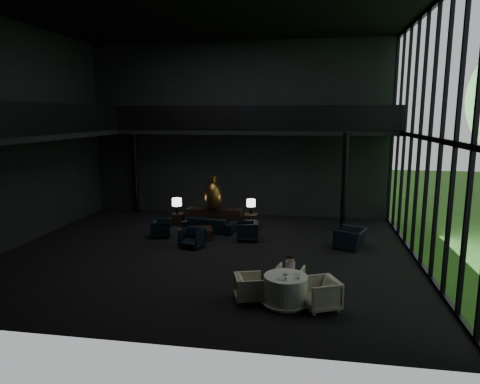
% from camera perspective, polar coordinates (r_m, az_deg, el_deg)
% --- Properties ---
extents(floor, '(14.00, 12.00, 0.02)m').
position_cam_1_polar(floor, '(14.97, -4.24, -8.13)').
color(floor, black).
rests_on(floor, ground).
extents(ceiling, '(14.00, 12.00, 0.02)m').
position_cam_1_polar(ceiling, '(14.58, -4.69, 23.25)').
color(ceiling, black).
rests_on(ceiling, ground).
extents(wall_back, '(14.00, 0.04, 8.00)m').
position_cam_1_polar(wall_back, '(20.10, -0.33, 8.22)').
color(wall_back, black).
rests_on(wall_back, ground).
extents(wall_front, '(14.00, 0.04, 8.00)m').
position_cam_1_polar(wall_front, '(8.53, -14.13, 5.16)').
color(wall_front, black).
rests_on(wall_front, ground).
extents(wall_left, '(0.04, 12.00, 8.00)m').
position_cam_1_polar(wall_left, '(17.29, -27.78, 6.72)').
color(wall_left, black).
rests_on(wall_left, ground).
extents(curtain_wall, '(0.20, 12.00, 8.00)m').
position_cam_1_polar(curtain_wall, '(14.26, 23.98, 6.51)').
color(curtain_wall, black).
rests_on(curtain_wall, ground).
extents(mezzanine_left, '(2.00, 12.00, 0.25)m').
position_cam_1_polar(mezzanine_left, '(16.71, -25.02, 6.86)').
color(mezzanine_left, black).
rests_on(mezzanine_left, wall_left).
extents(mezzanine_back, '(12.00, 2.00, 0.25)m').
position_cam_1_polar(mezzanine_back, '(18.96, 2.16, 8.09)').
color(mezzanine_back, black).
rests_on(mezzanine_back, wall_back).
extents(railing_left, '(0.06, 12.00, 1.00)m').
position_cam_1_polar(railing_left, '(16.15, -22.21, 9.11)').
color(railing_left, black).
rests_on(railing_left, mezzanine_left).
extents(railing_back, '(12.00, 0.06, 1.00)m').
position_cam_1_polar(railing_back, '(17.96, 1.76, 9.89)').
color(railing_back, black).
rests_on(railing_back, mezzanine_back).
extents(column_nw, '(0.24, 0.24, 4.00)m').
position_cam_1_polar(column_nw, '(21.40, -13.80, 2.67)').
color(column_nw, black).
rests_on(column_nw, floor).
extents(column_ne, '(0.24, 0.24, 4.00)m').
position_cam_1_polar(column_ne, '(18.06, 13.76, 1.32)').
color(column_ne, black).
rests_on(column_ne, floor).
extents(console, '(2.38, 0.54, 0.76)m').
position_cam_1_polar(console, '(18.45, -3.42, -3.35)').
color(console, black).
rests_on(console, floor).
extents(bronze_urn, '(0.76, 0.76, 1.42)m').
position_cam_1_polar(bronze_urn, '(18.04, -3.60, -0.47)').
color(bronze_urn, olive).
rests_on(bronze_urn, console).
extents(side_table_left, '(0.46, 0.46, 0.51)m').
position_cam_1_polar(side_table_left, '(18.81, -8.24, -3.57)').
color(side_table_left, black).
rests_on(side_table_left, floor).
extents(table_lamp_left, '(0.41, 0.41, 0.68)m').
position_cam_1_polar(table_lamp_left, '(18.52, -8.42, -1.42)').
color(table_lamp_left, black).
rests_on(table_lamp_left, side_table_left).
extents(side_table_right, '(0.55, 0.55, 0.61)m').
position_cam_1_polar(side_table_right, '(18.03, 1.45, -3.90)').
color(side_table_right, black).
rests_on(side_table_right, floor).
extents(table_lamp_right, '(0.37, 0.37, 0.62)m').
position_cam_1_polar(table_lamp_right, '(17.90, 1.48, -1.54)').
color(table_lamp_right, black).
rests_on(table_lamp_right, side_table_right).
extents(sofa, '(2.23, 0.98, 0.84)m').
position_cam_1_polar(sofa, '(17.52, -4.06, -3.95)').
color(sofa, black).
rests_on(sofa, floor).
extents(lounge_armchair_west, '(0.80, 0.83, 0.71)m').
position_cam_1_polar(lounge_armchair_west, '(17.02, -10.47, -4.75)').
color(lounge_armchair_west, black).
rests_on(lounge_armchair_west, floor).
extents(lounge_armchair_east, '(0.84, 0.88, 0.83)m').
position_cam_1_polar(lounge_armchair_east, '(16.28, 1.02, -5.05)').
color(lounge_armchair_east, black).
rests_on(lounge_armchair_east, floor).
extents(lounge_armchair_south, '(0.92, 0.89, 0.78)m').
position_cam_1_polar(lounge_armchair_south, '(15.52, -6.36, -5.99)').
color(lounge_armchair_south, black).
rests_on(lounge_armchair_south, floor).
extents(window_armchair, '(1.12, 1.34, 1.00)m').
position_cam_1_polar(window_armchair, '(15.85, 14.55, -5.49)').
color(window_armchair, black).
rests_on(window_armchair, floor).
extents(coffee_table, '(1.12, 1.12, 0.40)m').
position_cam_1_polar(coffee_table, '(16.64, -5.35, -5.52)').
color(coffee_table, black).
rests_on(coffee_table, floor).
extents(dining_table, '(1.24, 1.24, 0.75)m').
position_cam_1_polar(dining_table, '(11.09, 6.08, -13.09)').
color(dining_table, white).
rests_on(dining_table, floor).
extents(dining_chair_north, '(0.77, 0.74, 0.68)m').
position_cam_1_polar(dining_chair_north, '(11.93, 6.62, -11.32)').
color(dining_chair_north, beige).
rests_on(dining_chair_north, floor).
extents(dining_chair_east, '(1.11, 1.14, 0.91)m').
position_cam_1_polar(dining_chair_east, '(10.93, 10.70, -12.86)').
color(dining_chair_east, '#BDB292').
rests_on(dining_chair_east, floor).
extents(dining_chair_west, '(0.82, 0.85, 0.71)m').
position_cam_1_polar(dining_chair_west, '(11.26, 1.28, -12.52)').
color(dining_chair_west, '#BFB59F').
rests_on(dining_chair_west, floor).
extents(child, '(0.26, 0.26, 0.56)m').
position_cam_1_polar(child, '(11.78, 6.72, -9.60)').
color(child, '#DCA5C4').
rests_on(child, dining_chair_north).
extents(plate_a, '(0.27, 0.27, 0.02)m').
position_cam_1_polar(plate_a, '(10.74, 5.56, -11.39)').
color(plate_a, white).
rests_on(plate_a, dining_table).
extents(plate_b, '(0.24, 0.24, 0.01)m').
position_cam_1_polar(plate_b, '(11.08, 7.59, -10.75)').
color(plate_b, white).
rests_on(plate_b, dining_table).
extents(saucer, '(0.18, 0.18, 0.01)m').
position_cam_1_polar(saucer, '(10.80, 7.54, -11.33)').
color(saucer, white).
rests_on(saucer, dining_table).
extents(coffee_cup, '(0.08, 0.08, 0.06)m').
position_cam_1_polar(coffee_cup, '(10.76, 7.80, -11.21)').
color(coffee_cup, white).
rests_on(coffee_cup, saucer).
extents(cereal_bowl, '(0.15, 0.15, 0.07)m').
position_cam_1_polar(cereal_bowl, '(10.98, 6.15, -10.75)').
color(cereal_bowl, white).
rests_on(cereal_bowl, dining_table).
extents(cream_pot, '(0.06, 0.06, 0.07)m').
position_cam_1_polar(cream_pot, '(10.65, 6.09, -11.47)').
color(cream_pot, '#99999E').
rests_on(cream_pot, dining_table).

